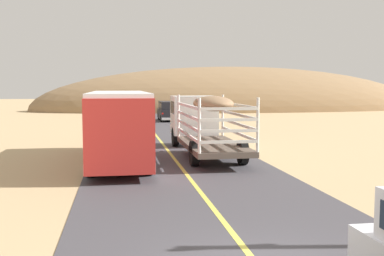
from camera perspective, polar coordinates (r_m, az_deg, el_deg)
livestock_truck at (r=24.71m, az=1.05°, el=1.23°), size 2.53×9.70×3.02m
bus at (r=21.29m, az=-8.96°, el=0.40°), size 2.54×10.00×3.21m
car_far at (r=46.25m, az=-2.87°, el=2.21°), size 1.90×4.62×1.93m
distant_hill at (r=67.87m, az=5.21°, el=2.24°), size 57.84×16.82×12.48m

